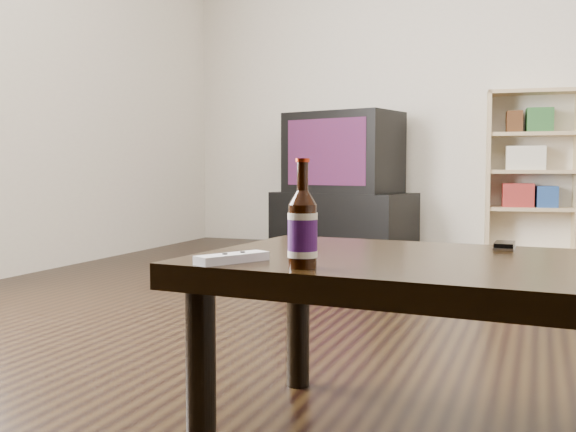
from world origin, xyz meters
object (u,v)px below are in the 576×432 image
(tv, at_px, (343,153))
(remote, at_px, (232,258))
(coffee_table, at_px, (454,285))
(beer_bottle, at_px, (303,230))
(bookshelf, at_px, (530,168))
(phone, at_px, (505,246))
(tv_stand, at_px, (343,220))

(tv, bearing_deg, remote, -62.79)
(coffee_table, relative_size, remote, 7.00)
(coffee_table, bearing_deg, tv, 109.40)
(beer_bottle, bearing_deg, bookshelf, 84.91)
(bookshelf, distance_m, coffee_table, 3.77)
(coffee_table, height_order, beer_bottle, beer_bottle)
(coffee_table, distance_m, phone, 0.26)
(tv_stand, height_order, remote, remote)
(remote, bearing_deg, coffee_table, 54.20)
(coffee_table, bearing_deg, tv_stand, 109.39)
(tv, relative_size, remote, 5.63)
(beer_bottle, bearing_deg, phone, 52.87)
(remote, bearing_deg, beer_bottle, 21.36)
(tv_stand, distance_m, bookshelf, 1.42)
(tv, distance_m, remote, 3.87)
(bookshelf, relative_size, phone, 12.50)
(remote, bearing_deg, tv_stand, 130.99)
(coffee_table, xyz_separation_m, beer_bottle, (-0.26, -0.22, 0.13))
(tv_stand, distance_m, beer_bottle, 3.93)
(tv, xyz_separation_m, phone, (1.35, -3.33, -0.31))
(bookshelf, relative_size, coffee_table, 1.02)
(tv_stand, xyz_separation_m, beer_bottle, (1.00, -3.79, 0.27))
(beer_bottle, bearing_deg, tv, 104.72)
(coffee_table, relative_size, beer_bottle, 5.42)
(coffee_table, bearing_deg, bookshelf, 88.57)
(tv_stand, bearing_deg, beer_bottle, -60.58)
(tv_stand, xyz_separation_m, bookshelf, (1.35, 0.19, 0.40))
(tv, height_order, phone, tv)
(bookshelf, height_order, coffee_table, bookshelf)
(coffee_table, relative_size, phone, 12.29)
(phone, xyz_separation_m, remote, (-0.51, -0.44, 0.00))
(tv_stand, height_order, coffee_table, tv_stand)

